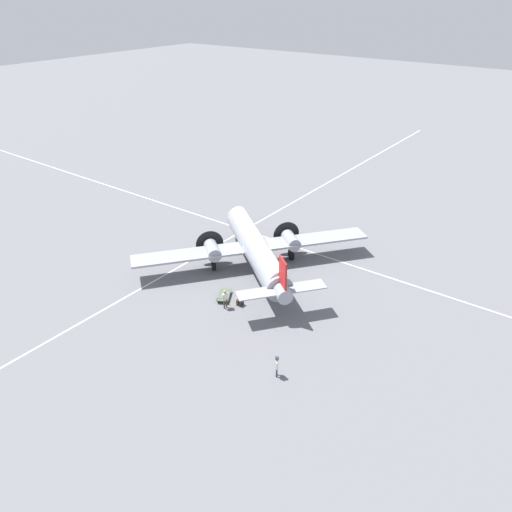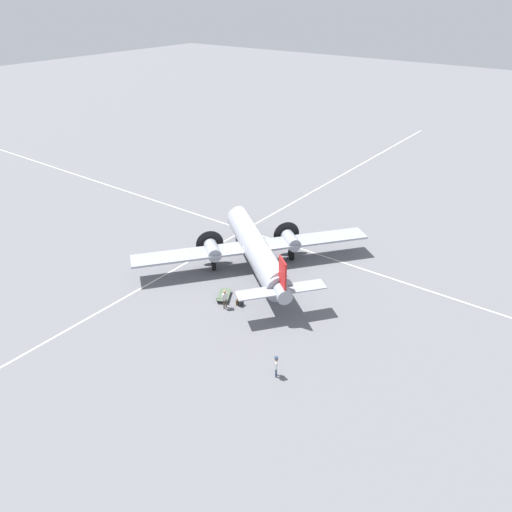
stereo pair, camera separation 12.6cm
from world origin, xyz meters
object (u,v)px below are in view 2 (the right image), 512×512
at_px(passenger_boarding, 225,297).
at_px(crew_foreground, 276,364).
at_px(suitcase_near_door, 238,302).
at_px(airliner_main, 255,246).
at_px(baggage_cart, 224,295).
at_px(suitcase_upright_spare, 241,303).

bearing_deg(passenger_boarding, crew_foreground, -111.63).
xyz_separation_m(crew_foreground, passenger_boarding, (4.28, 8.21, 0.04)).
xyz_separation_m(passenger_boarding, suitcase_near_door, (1.00, -0.60, -0.80)).
distance_m(airliner_main, baggage_cart, 6.24).
bearing_deg(passenger_boarding, suitcase_near_door, -25.21).
xyz_separation_m(airliner_main, passenger_boarding, (-6.89, -2.02, -1.32)).
bearing_deg(crew_foreground, baggage_cart, 27.64).
height_order(suitcase_upright_spare, baggage_cart, suitcase_upright_spare).
bearing_deg(airliner_main, suitcase_upright_spare, 154.69).
relative_size(crew_foreground, baggage_cart, 0.73).
relative_size(suitcase_near_door, baggage_cart, 0.26).
relative_size(airliner_main, passenger_boarding, 11.14).
bearing_deg(crew_foreground, airliner_main, 10.25).
xyz_separation_m(airliner_main, suitcase_near_door, (-5.89, -2.62, -2.12)).
bearing_deg(baggage_cart, suitcase_upright_spare, -120.84).
height_order(airliner_main, passenger_boarding, airliner_main).
distance_m(passenger_boarding, suitcase_upright_spare, 1.59).
relative_size(airliner_main, suitcase_upright_spare, 31.06).
height_order(suitcase_near_door, baggage_cart, suitcase_near_door).
xyz_separation_m(suitcase_near_door, baggage_cart, (0.10, 1.66, 0.00)).
relative_size(passenger_boarding, suitcase_upright_spare, 2.79).
distance_m(crew_foreground, suitcase_upright_spare, 9.07).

